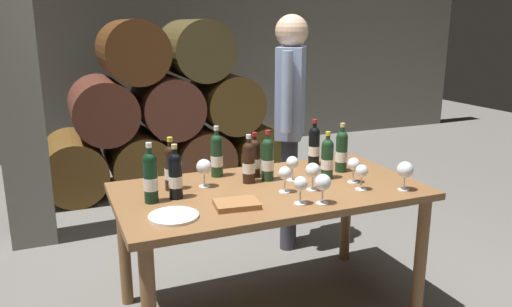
% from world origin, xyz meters
% --- Properties ---
extents(cellar_back_wall, '(10.00, 0.24, 2.80)m').
position_xyz_m(cellar_back_wall, '(0.00, 4.20, 1.40)').
color(cellar_back_wall, slate).
rests_on(cellar_back_wall, ground_plane).
extents(barrel_stack, '(2.49, 0.90, 1.69)m').
position_xyz_m(barrel_stack, '(-0.00, 2.60, 0.72)').
color(barrel_stack, brown).
rests_on(barrel_stack, ground_plane).
extents(stone_pillar, '(0.32, 0.32, 2.60)m').
position_xyz_m(stone_pillar, '(-1.30, 1.60, 1.30)').
color(stone_pillar, slate).
rests_on(stone_pillar, ground_plane).
extents(dining_table, '(1.70, 0.90, 0.76)m').
position_xyz_m(dining_table, '(0.00, 0.00, 0.67)').
color(dining_table, brown).
rests_on(dining_table, ground_plane).
extents(wine_bottle_0, '(0.07, 0.07, 0.30)m').
position_xyz_m(wine_bottle_0, '(-0.51, 0.18, 0.89)').
color(wine_bottle_0, black).
rests_on(wine_bottle_0, dining_table).
extents(wine_bottle_1, '(0.07, 0.07, 0.32)m').
position_xyz_m(wine_bottle_1, '(-0.66, 0.02, 0.90)').
color(wine_bottle_1, black).
rests_on(wine_bottle_1, dining_table).
extents(wine_bottle_2, '(0.07, 0.07, 0.29)m').
position_xyz_m(wine_bottle_2, '(-0.53, 0.03, 0.89)').
color(wine_bottle_2, black).
rests_on(wine_bottle_2, dining_table).
extents(wine_bottle_3, '(0.07, 0.07, 0.31)m').
position_xyz_m(wine_bottle_3, '(0.54, 0.12, 0.89)').
color(wine_bottle_3, '#19381E').
rests_on(wine_bottle_3, dining_table).
extents(wine_bottle_4, '(0.07, 0.07, 0.30)m').
position_xyz_m(wine_bottle_4, '(0.05, 0.13, 0.89)').
color(wine_bottle_4, '#19381E').
rests_on(wine_bottle_4, dining_table).
extents(wine_bottle_5, '(0.07, 0.07, 0.30)m').
position_xyz_m(wine_bottle_5, '(0.46, 0.32, 0.89)').
color(wine_bottle_5, black).
rests_on(wine_bottle_5, dining_table).
extents(wine_bottle_6, '(0.07, 0.07, 0.31)m').
position_xyz_m(wine_bottle_6, '(-0.20, 0.32, 0.89)').
color(wine_bottle_6, '#19381E').
rests_on(wine_bottle_6, dining_table).
extents(wine_bottle_7, '(0.07, 0.07, 0.28)m').
position_xyz_m(wine_bottle_7, '(0.38, 0.03, 0.88)').
color(wine_bottle_7, '#19381E').
rests_on(wine_bottle_7, dining_table).
extents(wine_bottle_8, '(0.07, 0.07, 0.28)m').
position_xyz_m(wine_bottle_8, '(-0.07, 0.13, 0.88)').
color(wine_bottle_8, black).
rests_on(wine_bottle_8, dining_table).
extents(wine_bottle_9, '(0.07, 0.07, 0.27)m').
position_xyz_m(wine_bottle_9, '(0.00, 0.22, 0.88)').
color(wine_bottle_9, black).
rests_on(wine_bottle_9, dining_table).
extents(wine_glass_0, '(0.07, 0.07, 0.15)m').
position_xyz_m(wine_glass_0, '(0.04, -0.30, 0.86)').
color(wine_glass_0, white).
rests_on(wine_glass_0, dining_table).
extents(wine_glass_1, '(0.09, 0.09, 0.16)m').
position_xyz_m(wine_glass_1, '(0.67, -0.32, 0.87)').
color(wine_glass_1, white).
rests_on(wine_glass_1, dining_table).
extents(wine_glass_2, '(0.07, 0.07, 0.15)m').
position_xyz_m(wine_glass_2, '(0.17, 0.07, 0.86)').
color(wine_glass_2, white).
rests_on(wine_glass_2, dining_table).
extents(wine_glass_3, '(0.07, 0.07, 0.15)m').
position_xyz_m(wine_glass_3, '(0.48, -0.10, 0.87)').
color(wine_glass_3, white).
rests_on(wine_glass_3, dining_table).
extents(wine_glass_4, '(0.08, 0.08, 0.16)m').
position_xyz_m(wine_glass_4, '(0.20, -0.13, 0.87)').
color(wine_glass_4, white).
rests_on(wine_glass_4, dining_table).
extents(wine_glass_5, '(0.08, 0.08, 0.16)m').
position_xyz_m(wine_glass_5, '(0.14, -0.34, 0.87)').
color(wine_glass_5, white).
rests_on(wine_glass_5, dining_table).
extents(wine_glass_6, '(0.07, 0.07, 0.14)m').
position_xyz_m(wine_glass_6, '(0.45, -0.23, 0.86)').
color(wine_glass_6, white).
rests_on(wine_glass_6, dining_table).
extents(wine_glass_7, '(0.09, 0.09, 0.16)m').
position_xyz_m(wine_glass_7, '(-0.33, 0.16, 0.87)').
color(wine_glass_7, white).
rests_on(wine_glass_7, dining_table).
extents(wine_glass_8, '(0.07, 0.07, 0.15)m').
position_xyz_m(wine_glass_8, '(0.04, -0.10, 0.86)').
color(wine_glass_8, white).
rests_on(wine_glass_8, dining_table).
extents(tasting_notebook, '(0.24, 0.19, 0.03)m').
position_xyz_m(tasting_notebook, '(-0.28, -0.21, 0.77)').
color(tasting_notebook, '#936038').
rests_on(tasting_notebook, dining_table).
extents(serving_plate, '(0.24, 0.24, 0.01)m').
position_xyz_m(serving_plate, '(-0.60, -0.23, 0.77)').
color(serving_plate, white).
rests_on(serving_plate, dining_table).
extents(sommelier_presenting, '(0.33, 0.43, 1.72)m').
position_xyz_m(sommelier_presenting, '(0.49, 0.75, 1.04)').
color(sommelier_presenting, '#383842').
rests_on(sommelier_presenting, ground_plane).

